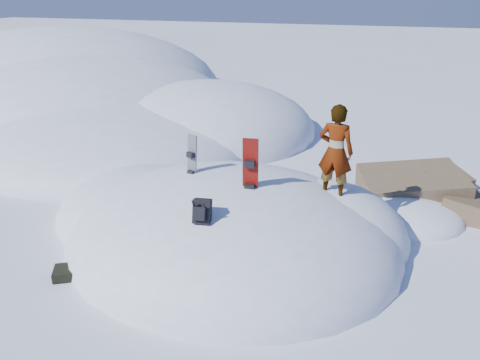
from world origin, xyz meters
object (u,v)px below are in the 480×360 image
(snowboard_red, at_px, (250,178))
(backpack, at_px, (202,211))
(snowboard_dark, at_px, (192,166))
(person, at_px, (336,152))

(snowboard_red, distance_m, backpack, 1.36)
(snowboard_dark, height_order, backpack, snowboard_dark)
(snowboard_red, xyz_separation_m, person, (1.47, 0.84, 0.41))
(backpack, xyz_separation_m, person, (1.95, 2.10, 0.59))
(snowboard_red, relative_size, snowboard_dark, 1.22)
(snowboard_dark, distance_m, backpack, 1.92)
(backpack, bearing_deg, snowboard_red, 60.86)
(snowboard_dark, xyz_separation_m, person, (2.86, 0.41, 0.47))
(snowboard_red, bearing_deg, person, 23.42)
(backpack, bearing_deg, person, 38.92)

